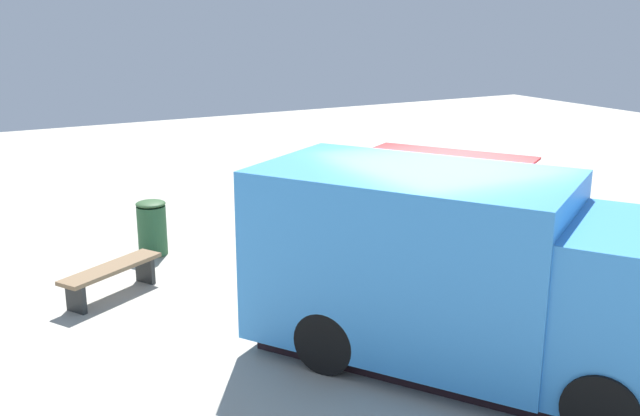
# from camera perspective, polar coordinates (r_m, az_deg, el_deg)

# --- Properties ---
(ground_plane) EXTENTS (40.00, 40.00, 0.00)m
(ground_plane) POSITION_cam_1_polar(r_m,az_deg,el_deg) (9.94, 9.30, -9.46)
(ground_plane) COLOR #B1AB9C
(food_truck) EXTENTS (5.49, 4.55, 2.31)m
(food_truck) POSITION_cam_1_polar(r_m,az_deg,el_deg) (8.71, 11.29, -5.25)
(food_truck) COLOR #3A8FDF
(food_truck) RESTS_ON ground_plane
(person_customer) EXTENTS (0.67, 0.77, 0.92)m
(person_customer) POSITION_cam_1_polar(r_m,az_deg,el_deg) (14.23, 16.13, -0.65)
(person_customer) COLOR #735E4D
(person_customer) RESTS_ON ground_plane
(planter_flowering_near) EXTENTS (0.46, 0.46, 0.66)m
(planter_flowering_near) POSITION_cam_1_polar(r_m,az_deg,el_deg) (13.10, 3.97, -1.59)
(planter_flowering_near) COLOR gray
(planter_flowering_near) RESTS_ON ground_plane
(planter_flowering_far) EXTENTS (0.50, 0.50, 0.75)m
(planter_flowering_far) POSITION_cam_1_polar(r_m,az_deg,el_deg) (13.50, 9.12, -0.87)
(planter_flowering_far) COLOR #AC764A
(planter_flowering_far) RESTS_ON ground_plane
(plaza_bench) EXTENTS (1.19, 1.66, 0.47)m
(plaza_bench) POSITION_cam_1_polar(r_m,az_deg,el_deg) (11.22, -15.95, -4.95)
(plaza_bench) COLOR #846748
(plaza_bench) RESTS_ON ground_plane
(trash_bin) EXTENTS (0.51, 0.51, 0.96)m
(trash_bin) POSITION_cam_1_polar(r_m,az_deg,el_deg) (12.90, -12.97, -1.47)
(trash_bin) COLOR #285732
(trash_bin) RESTS_ON ground_plane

